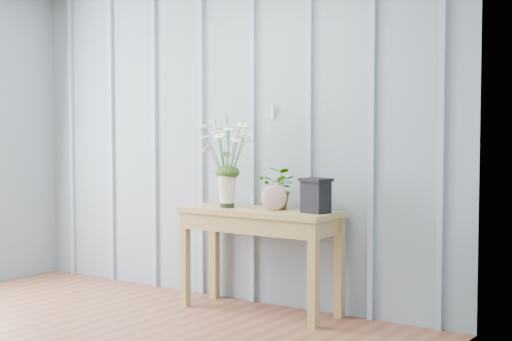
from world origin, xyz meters
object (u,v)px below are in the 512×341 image
Objects in this scene: sideboard at (260,225)px; felt_disc_vessel at (274,198)px; carved_box at (316,195)px; daisy_vase at (227,151)px.

felt_disc_vessel reaches higher than sideboard.
felt_disc_vessel is 0.32m from carved_box.
sideboard is at bearing 11.87° from daisy_vase.
sideboard is 0.59m from daisy_vase.
daisy_vase is (-0.26, -0.05, 0.53)m from sideboard.
carved_box is (0.72, 0.06, -0.30)m from daisy_vase.
sideboard is 4.99× the size of carved_box.
sideboard is 0.52m from carved_box.
sideboard is at bearing -179.66° from carved_box.
daisy_vase is 3.66× the size of felt_disc_vessel.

